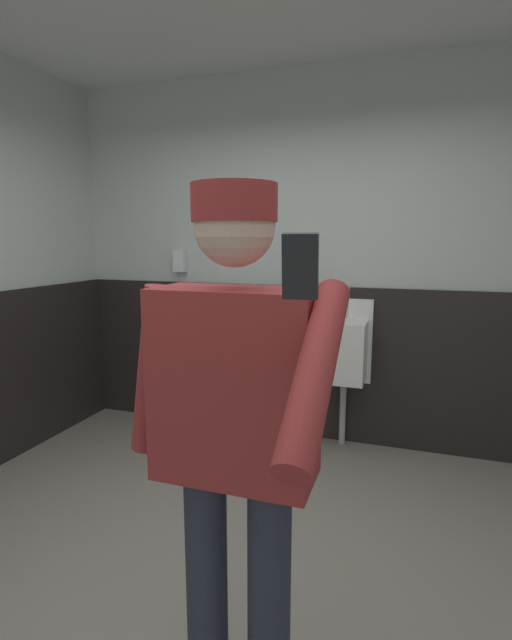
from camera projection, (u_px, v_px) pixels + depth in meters
The scene contains 9 objects.
ground_plane at pixel (219, 595), 2.15m from camera, with size 4.57×4.30×0.04m, color gray.
wall_back at pixel (312, 261), 3.69m from camera, with size 4.57×0.12×2.85m, color silver.
wainscot_band_back at pixel (308, 363), 3.75m from camera, with size 3.97×0.03×1.23m, color black.
urinal_left at pixel (249, 343), 3.73m from camera, with size 0.40×0.34×1.24m.
urinal_middle at pixel (343, 350), 3.50m from camera, with size 0.40×0.34×1.24m.
privacy_divider_panel at pixel (292, 326), 3.52m from camera, with size 0.04×0.40×0.90m, color #4C4C51.
person at pixel (235, 418), 1.43m from camera, with size 0.71×0.60×1.75m.
cell_phone at pixel (300, 266), 0.78m from camera, with size 0.06×0.02×0.11m, color black.
soap_dispenser at pixel (180, 261), 3.94m from camera, with size 0.10×0.07×0.18m, color silver.
Camera 1 is at (0.77, -1.75, 1.59)m, focal length 26.25 mm.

